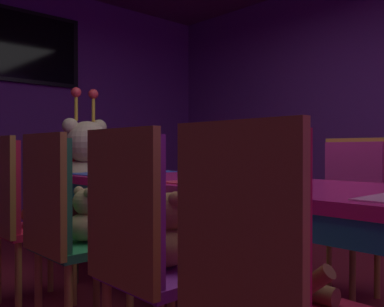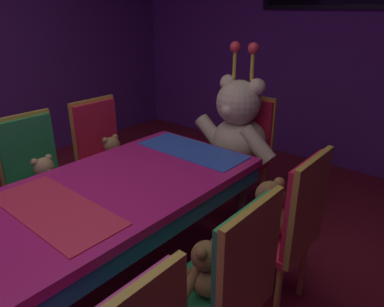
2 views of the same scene
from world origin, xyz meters
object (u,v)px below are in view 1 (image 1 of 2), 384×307
object	(u,v)px
banquet_table	(231,196)
chair_left_0	(255,268)
chair_left_3	(14,205)
chair_right_2	(278,192)
chair_left_1	(139,237)
chair_right_3	(219,187)
throne_chair	(78,186)
king_teddy_bear	(88,167)
teddy_right_3	(207,188)
wall_tv	(19,45)
teddy_left_3	(39,207)
teddy_left_0	(286,267)
teddy_left_2	(87,218)
teddy_right_2	(266,197)
chair_left_2	(60,217)
teddy_left_1	(170,235)
chair_right_1	(350,199)

from	to	relation	value
banquet_table	chair_left_0	bearing A→B (deg)	-135.00
chair_left_3	chair_right_2	distance (m)	1.79
chair_left_1	chair_right_3	world-z (taller)	same
chair_right_2	throne_chair	size ratio (longest dim) A/B	1.00
chair_left_0	king_teddy_bear	bearing A→B (deg)	70.82
chair_left_0	teddy_right_3	bearing A→B (deg)	48.32
king_teddy_bear	wall_tv	world-z (taller)	wall_tv
teddy_left_3	chair_right_3	size ratio (longest dim) A/B	0.28
teddy_left_0	teddy_right_3	bearing A→B (deg)	51.09
teddy_left_2	teddy_right_2	bearing A→B (deg)	-0.83
banquet_table	king_teddy_bear	size ratio (longest dim) A/B	2.51
chair_right_2	teddy_left_0	bearing A→B (deg)	36.26
teddy_right_2	king_teddy_bear	xyz separation A→B (m)	(-0.70, 1.29, 0.19)
king_teddy_bear	teddy_left_2	bearing A→B (deg)	-28.88
chair_left_3	teddy_right_3	xyz separation A→B (m)	(1.53, -0.01, 0.00)
teddy_left_0	wall_tv	size ratio (longest dim) A/B	0.21
teddy_left_0	teddy_right_3	size ratio (longest dim) A/B	0.82
chair_left_1	throne_chair	xyz separation A→B (m)	(0.84, 2.07, 0.00)
wall_tv	teddy_right_2	bearing A→B (deg)	-76.02
teddy_left_2	teddy_left_3	xyz separation A→B (m)	(-0.00, 0.57, -0.00)
teddy_left_3	teddy_right_3	distance (m)	1.39
chair_left_2	chair_left_3	bearing A→B (deg)	90.34
teddy_left_1	chair_left_2	world-z (taller)	chair_left_2
teddy_left_0	teddy_left_1	xyz separation A→B (m)	(0.01, 0.53, 0.01)
chair_left_2	teddy_left_3	xyz separation A→B (m)	(0.14, 0.57, -0.03)
teddy_left_0	wall_tv	xyz separation A→B (m)	(0.70, 3.95, 1.48)
chair_left_2	wall_tv	xyz separation A→B (m)	(0.84, 2.80, 1.45)
chair_left_1	teddy_right_2	bearing A→B (deg)	21.37
chair_left_3	teddy_left_3	size ratio (longest dim) A/B	3.55
chair_left_1	chair_right_3	distance (m)	2.05
chair_left_2	teddy_right_2	size ratio (longest dim) A/B	3.46
chair_right_2	teddy_right_3	distance (m)	0.61
chair_left_3	teddy_left_0	bearing A→B (deg)	-85.15
teddy_left_0	teddy_left_3	distance (m)	1.73
chair_left_1	throne_chair	size ratio (longest dim) A/B	1.00
teddy_right_3	wall_tv	xyz separation A→B (m)	(-0.69, 2.23, 1.45)
teddy_left_3	chair_right_3	bearing A→B (deg)	-0.30
teddy_right_3	king_teddy_bear	size ratio (longest dim) A/B	0.36
chair_left_3	throne_chair	bearing A→B (deg)	45.79
chair_left_3	chair_right_3	world-z (taller)	same
banquet_table	chair_right_1	bearing A→B (deg)	-18.61
chair_left_3	chair_right_1	distance (m)	2.03
chair_left_2	chair_right_1	distance (m)	1.76
chair_left_1	chair_left_3	world-z (taller)	same
banquet_table	teddy_right_3	bearing A→B (deg)	51.89
teddy_left_3	chair_right_2	bearing A→B (deg)	-20.97
teddy_right_3	king_teddy_bear	distance (m)	1.00
chair_left_3	teddy_right_2	size ratio (longest dim) A/B	3.46
teddy_right_3	chair_left_3	bearing A→B (deg)	-0.30
king_teddy_bear	banquet_table	bearing A→B (deg)	-0.00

